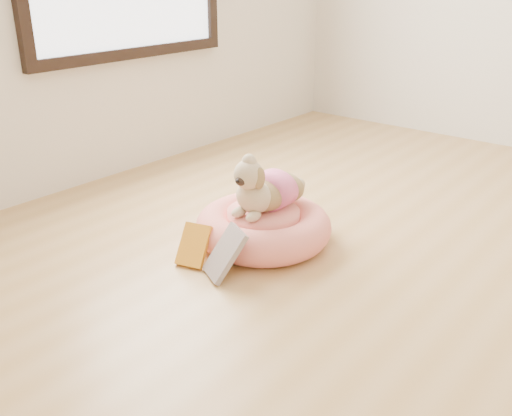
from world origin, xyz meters
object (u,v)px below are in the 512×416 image
Objects in this scene: pet_bed at (263,227)px; book_yellow at (194,245)px; dog at (265,179)px; book_white at (225,253)px.

book_yellow is at bearing -107.14° from pet_bed.
dog is 1.74× the size of book_white.
book_white reaches higher than pet_bed.
dog is at bearing 128.27° from book_white.
book_white is (0.07, -0.32, 0.02)m from pet_bed.
book_white is (0.07, -0.33, -0.20)m from dog.
dog reaches higher than pet_bed.
dog is at bearing 98.19° from pet_bed.
book_white is (0.17, 0.00, 0.02)m from book_yellow.
pet_bed is at bearing -83.64° from dog.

